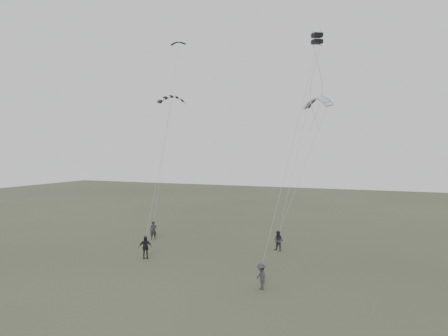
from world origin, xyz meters
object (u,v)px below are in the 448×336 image
at_px(flyer_far, 261,276).
at_px(kite_striped, 172,96).
at_px(flyer_center, 145,247).
at_px(flyer_right, 278,241).
at_px(kite_pale_large, 317,98).
at_px(flyer_left, 153,230).
at_px(kite_box, 317,38).
at_px(kite_dark_small, 178,42).

height_order(flyer_far, kite_striped, kite_striped).
bearing_deg(flyer_center, flyer_right, 0.25).
bearing_deg(kite_pale_large, flyer_right, -67.63).
bearing_deg(kite_pale_large, flyer_left, -115.99).
distance_m(flyer_center, kite_pale_large, 22.26).
xyz_separation_m(flyer_right, kite_striped, (-9.43, -1.90, 12.74)).
xyz_separation_m(flyer_far, kite_pale_large, (-0.09, 18.07, 13.15)).
bearing_deg(flyer_left, flyer_far, -61.66).
distance_m(flyer_left, kite_striped, 13.21).
bearing_deg(kite_striped, kite_pale_large, -4.13).
bearing_deg(flyer_left, flyer_center, -88.84).
relative_size(flyer_right, kite_box, 2.44).
relative_size(kite_dark_small, kite_box, 2.23).
bearing_deg(kite_box, kite_pale_large, 64.75).
height_order(kite_striped, kite_box, kite_box).
distance_m(flyer_right, flyer_far, 10.76).
xyz_separation_m(kite_dark_small, kite_pale_large, (14.05, 3.13, -6.15)).
height_order(flyer_left, kite_box, kite_box).
relative_size(flyer_far, kite_box, 2.32).
bearing_deg(flyer_right, kite_pale_large, 88.13).
relative_size(flyer_right, flyer_center, 0.95).
distance_m(flyer_left, flyer_far, 17.80).
relative_size(kite_pale_large, kite_box, 4.94).
relative_size(flyer_right, kite_dark_small, 1.10).
distance_m(flyer_center, kite_dark_small, 22.42).
height_order(flyer_right, flyer_far, flyer_right).
bearing_deg(kite_dark_small, flyer_right, -24.20).
height_order(kite_dark_small, kite_pale_large, kite_dark_small).
height_order(flyer_far, kite_dark_small, kite_dark_small).
bearing_deg(flyer_far, flyer_right, 147.59).
distance_m(kite_dark_small, kite_box, 19.99).
bearing_deg(flyer_right, kite_box, -42.64).
relative_size(kite_striped, kite_box, 3.60).
relative_size(flyer_left, kite_box, 2.53).
relative_size(flyer_left, flyer_right, 1.04).
bearing_deg(kite_striped, flyer_right, -32.62).
height_order(flyer_left, flyer_far, flyer_left).
relative_size(flyer_far, kite_pale_large, 0.47).
height_order(flyer_center, kite_dark_small, kite_dark_small).
bearing_deg(kite_box, kite_dark_small, 111.83).
height_order(flyer_far, kite_pale_large, kite_pale_large).
bearing_deg(flyer_center, kite_box, -33.27).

